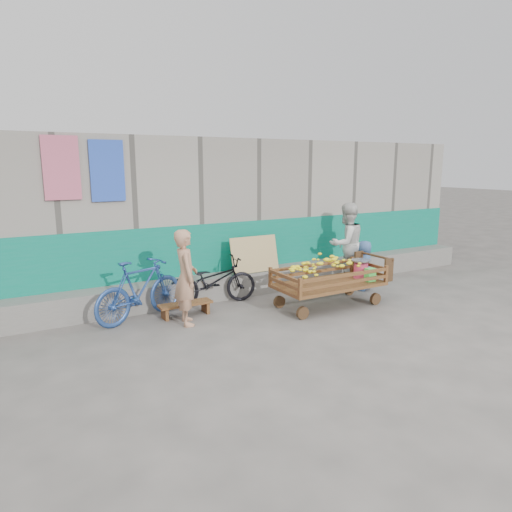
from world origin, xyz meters
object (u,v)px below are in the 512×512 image
woman (346,244)px  child (364,265)px  vendor_man (186,277)px  bench (185,306)px  banana_cart (327,273)px  bicycle_blue (140,290)px  bicycle_dark (213,281)px

woman → child: 0.67m
vendor_man → bench: bearing=-6.2°
vendor_man → banana_cart: bearing=-87.6°
vendor_man → woman: size_ratio=0.89×
bicycle_blue → vendor_man: bearing=-154.0°
vendor_man → bicycle_dark: vendor_man is taller
banana_cart → bicycle_dark: bearing=146.0°
banana_cart → woman: 1.75m
bicycle_dark → bicycle_blue: bearing=105.8°
woman → child: bearing=88.4°
bench → vendor_man: bearing=-107.5°
banana_cart → bench: (-2.38, 0.77, -0.45)m
bicycle_dark → woman: bearing=-83.8°
bicycle_dark → vendor_man: bearing=141.1°
vendor_man → woman: bearing=-68.6°
woman → bicycle_dark: size_ratio=1.05×
banana_cart → bicycle_dark: banana_cart is taller
bench → woman: 3.81m
banana_cart → child: bearing=20.9°
child → bicycle_blue: size_ratio=0.60×
banana_cart → bicycle_blue: 3.22m
vendor_man → child: 3.86m
bench → child: size_ratio=0.90×
banana_cart → bicycle_blue: size_ratio=1.26×
bicycle_dark → bicycle_blue: bicycle_blue is taller
woman → child: (0.00, -0.56, -0.36)m
banana_cart → child: 1.45m
bench → bicycle_blue: bicycle_blue is taller
child → bicycle_dark: child is taller
bench → vendor_man: size_ratio=0.59×
bench → bicycle_blue: size_ratio=0.54×
bench → bicycle_dark: size_ratio=0.55×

